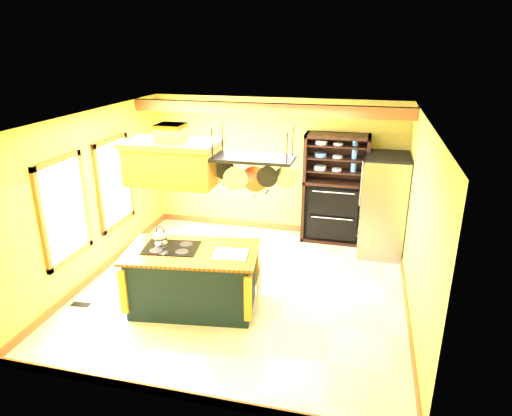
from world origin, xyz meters
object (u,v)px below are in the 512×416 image
at_px(pot_rack, 254,166).
at_px(refrigerator, 382,207).
at_px(hutch, 334,199).
at_px(kitchen_island, 193,279).
at_px(range_hood, 173,160).

bearing_deg(pot_rack, refrigerator, 55.93).
relative_size(pot_rack, hutch, 0.53).
bearing_deg(kitchen_island, refrigerator, 36.66).
distance_m(range_hood, refrigerator, 4.09).
xyz_separation_m(pot_rack, hutch, (0.86, 2.96, -1.38)).
height_order(kitchen_island, hutch, hutch).
xyz_separation_m(refrigerator, hutch, (-0.89, 0.37, -0.05)).
bearing_deg(range_hood, kitchen_island, 0.14).
relative_size(range_hood, hutch, 0.59).
bearing_deg(range_hood, hutch, 56.55).
height_order(pot_rack, refrigerator, pot_rack).
distance_m(pot_rack, hutch, 3.38).
bearing_deg(hutch, kitchen_island, -120.72).
bearing_deg(pot_rack, kitchen_island, -179.28).
bearing_deg(hutch, pot_rack, -106.18).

